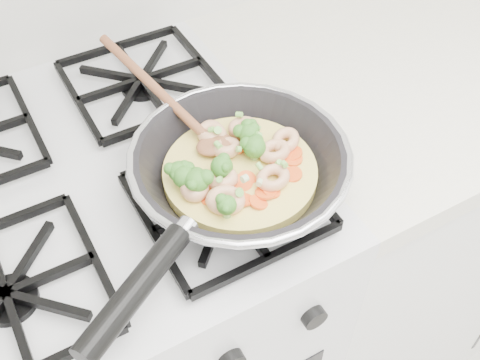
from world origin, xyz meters
TOP-DOWN VIEW (x-y plane):
  - stove at (0.00, 1.70)m, footprint 0.60×0.60m
  - counter_right at (0.80, 1.70)m, footprint 1.00×0.60m
  - skillet at (0.17, 1.56)m, footprint 0.43×0.48m

SIDE VIEW (x-z plane):
  - counter_right at x=0.80m, z-range 0.00..0.90m
  - stove at x=0.00m, z-range 0.00..0.92m
  - skillet at x=0.17m, z-range 0.91..1.00m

